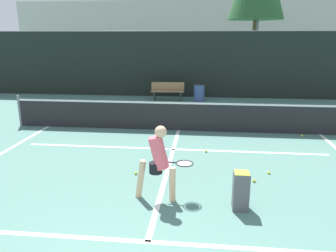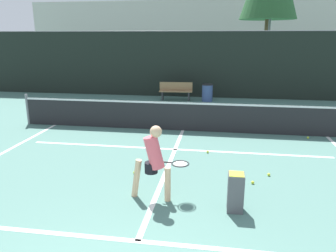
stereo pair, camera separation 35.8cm
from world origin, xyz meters
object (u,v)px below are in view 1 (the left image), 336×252
Objects in this scene: courtside_bench at (168,91)px; parked_car at (170,77)px; trash_bin at (199,92)px; player_practicing at (159,159)px; ball_hopper at (241,190)px.

parked_car reaches higher than courtside_bench.
trash_bin is at bearing -5.24° from courtside_bench.
courtside_bench is 1.95× the size of trash_bin.
ball_hopper is at bearing -1.39° from player_practicing.
trash_bin reaches higher than ball_hopper.
courtside_bench reaches higher than trash_bin.
parked_car reaches higher than trash_bin.
player_practicing reaches higher than trash_bin.
parked_car is at bearing 101.67° from player_practicing.
player_practicing is at bearing -93.43° from trash_bin.
parked_car is (-2.72, 14.42, 0.23)m from ball_hopper.
player_practicing is 14.25m from parked_car.
parked_car is (-1.21, 14.20, -0.20)m from player_practicing.
ball_hopper is 14.67m from parked_car.
player_practicing is at bearing 171.83° from ball_hopper.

